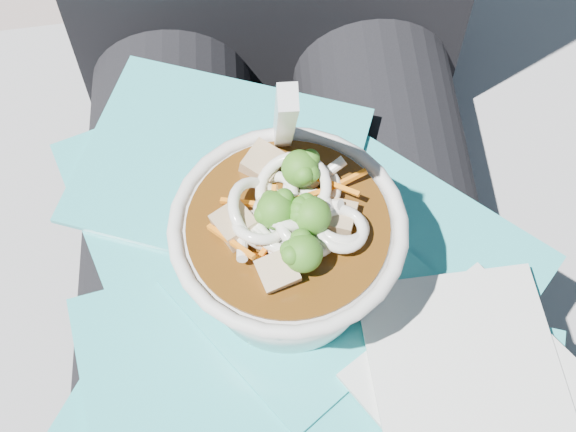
{
  "coord_description": "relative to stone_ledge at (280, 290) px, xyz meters",
  "views": [
    {
      "loc": [
        -0.02,
        -0.24,
        1.09
      ],
      "look_at": [
        -0.0,
        -0.02,
        0.69
      ],
      "focal_mm": 50.0,
      "sensor_mm": 36.0,
      "label": 1
    }
  ],
  "objects": [
    {
      "name": "plastic_bag",
      "position": [
        -0.01,
        -0.18,
        0.37
      ],
      "size": [
        0.37,
        0.42,
        0.02
      ],
      "color": "#2AACB0",
      "rests_on": "lap"
    },
    {
      "name": "napkins",
      "position": [
        0.11,
        -0.24,
        0.38
      ],
      "size": [
        0.17,
        0.17,
        0.01
      ],
      "color": "silver",
      "rests_on": "plastic_bag"
    },
    {
      "name": "stone_ledge",
      "position": [
        0.0,
        0.0,
        0.0
      ],
      "size": [
        1.04,
        0.59,
        0.44
      ],
      "primitive_type": "cube",
      "rotation": [
        0.0,
        0.0,
        0.09
      ],
      "color": "gray",
      "rests_on": "ground"
    },
    {
      "name": "lap",
      "position": [
        0.0,
        -0.15,
        0.29
      ],
      "size": [
        0.32,
        0.48,
        0.14
      ],
      "color": "black",
      "rests_on": "stone_ledge"
    },
    {
      "name": "udon_bowl",
      "position": [
        -0.0,
        -0.17,
        0.43
      ],
      "size": [
        0.17,
        0.17,
        0.19
      ],
      "color": "silver",
      "rests_on": "plastic_bag"
    },
    {
      "name": "person_body",
      "position": [
        0.0,
        -0.06,
        0.32
      ],
      "size": [
        0.34,
        0.94,
        0.98
      ],
      "color": "black",
      "rests_on": "ground"
    }
  ]
}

